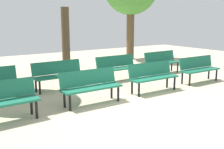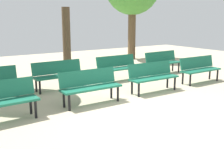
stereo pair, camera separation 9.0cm
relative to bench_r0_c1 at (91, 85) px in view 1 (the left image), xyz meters
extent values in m
plane|color=#BCAD8E|center=(1.04, -1.57, -0.50)|extent=(24.00, 24.00, 0.00)
cube|color=#19664C|center=(-2.22, -0.12, -0.07)|extent=(1.61, 0.49, 0.05)
cylinder|color=black|center=(-1.52, -0.25, -0.30)|extent=(0.06, 0.06, 0.40)
cylinder|color=black|center=(-1.53, 0.07, -0.30)|extent=(0.06, 0.06, 0.40)
cube|color=#19664C|center=(0.00, -0.08, -0.07)|extent=(1.60, 0.45, 0.05)
cube|color=#19664C|center=(0.00, 0.12, 0.17)|extent=(1.60, 0.13, 0.40)
cylinder|color=black|center=(-0.70, -0.23, -0.30)|extent=(0.06, 0.06, 0.40)
cylinder|color=black|center=(0.70, -0.24, -0.30)|extent=(0.06, 0.06, 0.40)
cylinder|color=black|center=(-0.70, 0.09, -0.30)|extent=(0.06, 0.06, 0.40)
cylinder|color=black|center=(0.70, 0.08, -0.30)|extent=(0.06, 0.06, 0.40)
cube|color=#19664C|center=(2.12, -0.09, -0.07)|extent=(1.61, 0.47, 0.05)
cube|color=#19664C|center=(2.13, 0.11, 0.17)|extent=(1.60, 0.15, 0.40)
cylinder|color=black|center=(1.42, -0.23, -0.30)|extent=(0.06, 0.06, 0.40)
cylinder|color=black|center=(2.82, -0.26, -0.30)|extent=(0.06, 0.06, 0.40)
cylinder|color=black|center=(1.42, 0.09, -0.30)|extent=(0.06, 0.06, 0.40)
cylinder|color=black|center=(2.82, 0.06, -0.30)|extent=(0.06, 0.06, 0.40)
cube|color=#19664C|center=(4.29, -0.05, -0.07)|extent=(1.60, 0.46, 0.05)
cube|color=#19664C|center=(4.29, 0.15, 0.17)|extent=(1.60, 0.14, 0.40)
cylinder|color=black|center=(3.59, -0.20, -0.30)|extent=(0.06, 0.06, 0.40)
cylinder|color=black|center=(4.99, -0.22, -0.30)|extent=(0.06, 0.06, 0.40)
cylinder|color=black|center=(3.59, 0.12, -0.30)|extent=(0.06, 0.06, 0.40)
cylinder|color=black|center=(4.99, 0.10, -0.30)|extent=(0.06, 0.06, 0.40)
cylinder|color=black|center=(-1.47, 1.51, -0.30)|extent=(0.06, 0.06, 0.40)
cylinder|color=black|center=(-1.46, 1.83, -0.30)|extent=(0.06, 0.06, 0.40)
cube|color=#19664C|center=(-0.10, 1.74, -0.07)|extent=(1.61, 0.47, 0.05)
cube|color=#19664C|center=(-0.11, 1.94, 0.17)|extent=(1.60, 0.15, 0.40)
cylinder|color=black|center=(-0.80, 1.57, -0.30)|extent=(0.06, 0.06, 0.40)
cylinder|color=black|center=(0.60, 1.59, -0.30)|extent=(0.06, 0.06, 0.40)
cylinder|color=black|center=(-0.81, 1.89, -0.30)|extent=(0.06, 0.06, 0.40)
cylinder|color=black|center=(0.59, 1.91, -0.30)|extent=(0.06, 0.06, 0.40)
cube|color=#19664C|center=(2.12, 1.73, -0.07)|extent=(1.61, 0.46, 0.05)
cube|color=#19664C|center=(2.12, 1.93, 0.17)|extent=(1.60, 0.15, 0.40)
cylinder|color=black|center=(1.42, 1.56, -0.30)|extent=(0.06, 0.06, 0.40)
cylinder|color=black|center=(2.82, 1.58, -0.30)|extent=(0.06, 0.06, 0.40)
cylinder|color=black|center=(1.42, 1.88, -0.30)|extent=(0.06, 0.06, 0.40)
cylinder|color=black|center=(2.82, 1.90, -0.30)|extent=(0.06, 0.06, 0.40)
cube|color=#19664C|center=(4.29, 1.74, -0.07)|extent=(1.61, 0.49, 0.05)
cube|color=#19664C|center=(4.29, 1.94, 0.17)|extent=(1.60, 0.18, 0.40)
cylinder|color=black|center=(3.60, 1.55, -0.30)|extent=(0.06, 0.06, 0.40)
cylinder|color=black|center=(5.00, 1.60, -0.30)|extent=(0.06, 0.06, 0.40)
cylinder|color=black|center=(3.59, 1.87, -0.30)|extent=(0.06, 0.06, 0.40)
cylinder|color=black|center=(4.99, 1.92, -0.30)|extent=(0.06, 0.06, 0.40)
cylinder|color=brown|center=(5.71, 5.67, 0.95)|extent=(0.41, 0.41, 2.90)
cylinder|color=#4C3A28|center=(0.96, 3.53, 0.79)|extent=(0.30, 0.30, 2.58)
camera|label=1|loc=(-3.32, -5.85, 1.67)|focal=43.27mm
camera|label=2|loc=(-3.25, -5.90, 1.67)|focal=43.27mm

